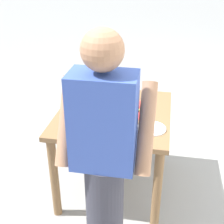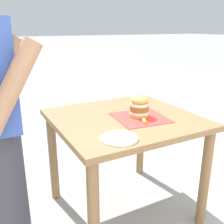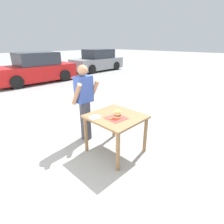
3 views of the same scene
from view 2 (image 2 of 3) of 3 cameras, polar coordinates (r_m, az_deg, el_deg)
The scene contains 6 objects.
ground_plane at distance 2.28m, azimuth 2.36°, elevation -20.19°, with size 80.00×80.00×0.00m, color gray.
patio_table at distance 1.94m, azimuth 2.61°, elevation -4.70°, with size 0.94×0.99×0.79m.
serving_paper at distance 1.88m, azimuth 6.16°, elevation -1.21°, with size 0.35×0.35×0.00m, color red.
sandwich at distance 1.88m, azimuth 5.96°, elevation 1.32°, with size 0.14×0.14×0.19m.
pickle_spear at distance 1.78m, azimuth 7.03°, elevation -1.90°, with size 0.02×0.02×0.07m, color #8EA83D.
side_plate_with_forks at distance 1.52m, azimuth 1.57°, elevation -5.69°, with size 0.22×0.22×0.02m.
Camera 2 is at (-1.54, 0.92, 1.41)m, focal length 42.00 mm.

